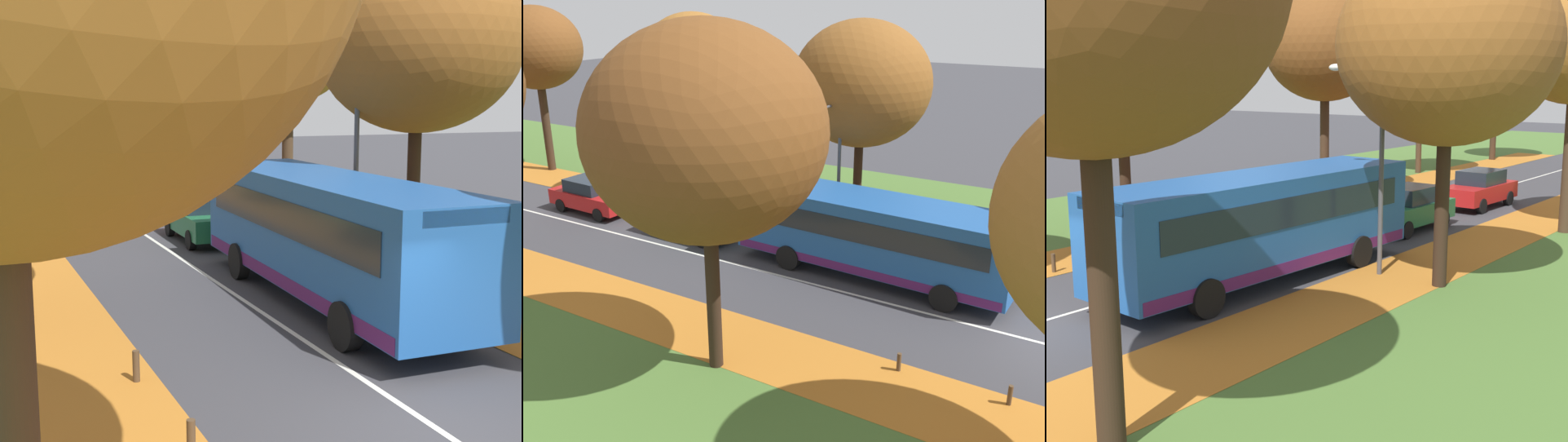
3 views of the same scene
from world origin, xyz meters
TOP-DOWN VIEW (x-y plane):
  - leaf_litter_left at (-4.60, 14.00)m, footprint 2.80×60.00m
  - grass_verge_right at (9.20, 20.00)m, footprint 12.00×90.00m
  - leaf_litter_right at (4.60, 14.00)m, footprint 2.80×60.00m
  - road_centre_line at (0.00, 20.00)m, footprint 0.12×80.00m
  - tree_left_near at (-5.93, 7.98)m, footprint 6.08×6.08m
  - tree_right_near at (5.91, 9.10)m, footprint 5.77×5.77m
  - tree_right_mid at (6.23, 18.16)m, footprint 5.04×5.04m
  - tree_right_far at (5.71, 29.00)m, footprint 5.11×5.11m
  - bollard_second at (-3.57, 0.49)m, footprint 0.12×0.12m
  - bollard_third at (-3.58, 3.45)m, footprint 0.12×0.12m
  - streetlamp_right at (3.67, 9.09)m, footprint 1.89×0.28m
  - bus at (1.78, 6.59)m, footprint 2.95×10.49m
  - car_green_lead at (1.50, 14.97)m, footprint 1.87×4.25m
  - car_red_following at (1.54, 21.02)m, footprint 1.88×4.25m

SIDE VIEW (x-z plane):
  - road_centre_line at x=0.00m, z-range 0.00..0.01m
  - grass_verge_right at x=9.20m, z-range 0.00..0.01m
  - leaf_litter_left at x=-4.60m, z-range 0.01..0.01m
  - leaf_litter_right at x=4.60m, z-range 0.01..0.01m
  - bollard_third at x=-3.58m, z-range 0.00..0.55m
  - bollard_second at x=-3.57m, z-range 0.00..0.57m
  - car_green_lead at x=1.50m, z-range 0.00..1.62m
  - car_red_following at x=1.54m, z-range 0.00..1.62m
  - bus at x=1.78m, z-range 0.21..3.19m
  - streetlamp_right at x=3.67m, z-range 0.74..6.74m
  - tree_right_near at x=5.91m, z-range 1.89..10.88m
  - tree_left_near at x=-5.93m, z-range 1.93..11.31m
  - tree_right_mid at x=6.23m, z-range 2.26..11.40m
  - tree_right_far at x=5.71m, z-range 2.35..11.73m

